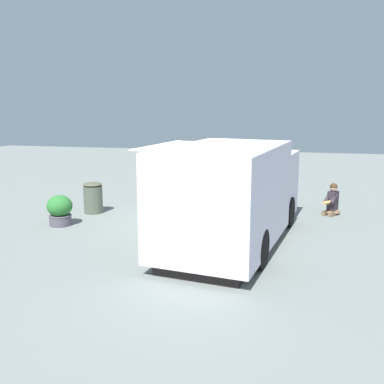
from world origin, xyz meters
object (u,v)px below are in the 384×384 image
person_customer (332,202)px  planter_flowering_near (282,193)px  food_truck (235,195)px  planter_flowering_far (60,210)px  trash_bin (93,197)px

person_customer → planter_flowering_near: person_customer is taller
person_customer → food_truck: bearing=-35.8°
person_customer → planter_flowering_near: 1.62m
planter_flowering_far → planter_flowering_near: bearing=122.8°
planter_flowering_near → trash_bin: (2.13, -5.37, 0.02)m
person_customer → planter_flowering_far: person_customer is taller
person_customer → trash_bin: 7.00m
planter_flowering_near → planter_flowering_far: planter_flowering_near is taller
planter_flowering_near → planter_flowering_far: (3.61, -5.61, -0.02)m
food_truck → person_customer: food_truck is taller
planter_flowering_far → food_truck: bearing=85.2°
planter_flowering_near → trash_bin: size_ratio=0.93×
person_customer → planter_flowering_far: size_ratio=1.13×
planter_flowering_far → trash_bin: 1.50m
food_truck → planter_flowering_near: 4.16m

